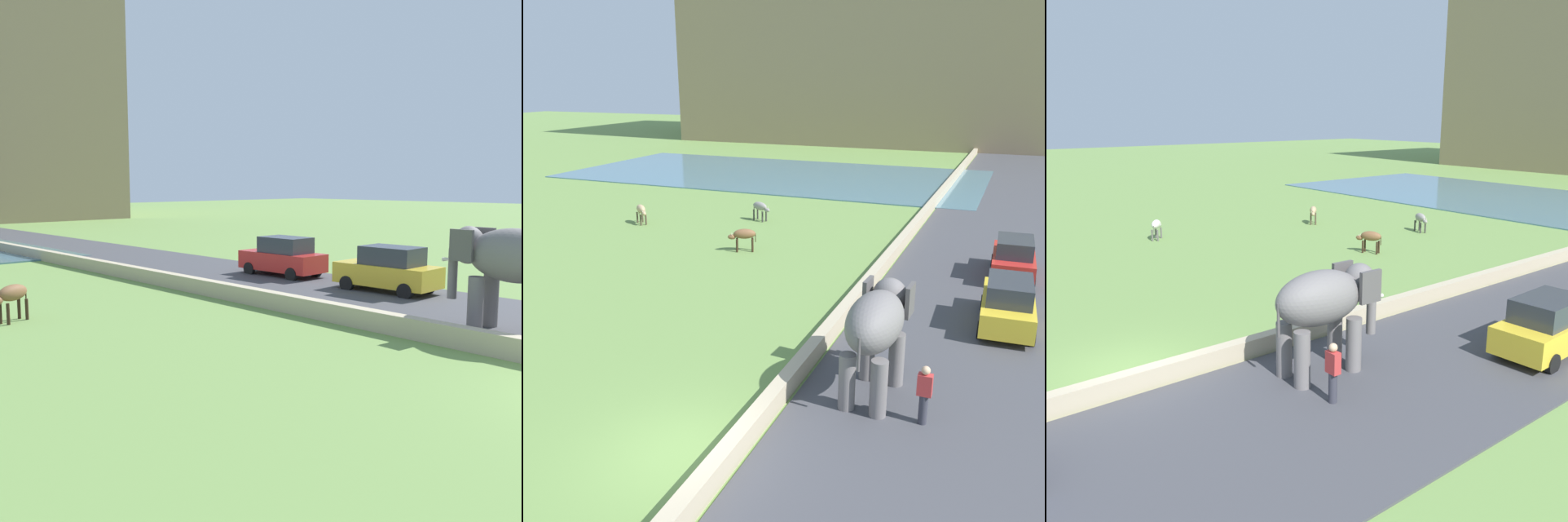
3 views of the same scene
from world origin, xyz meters
TOP-DOWN VIEW (x-y plane):
  - ground_plane at (0.00, 0.00)m, footprint 220.00×220.00m
  - road_surface at (5.00, 20.00)m, footprint 7.00×120.00m
  - barrier_wall at (1.20, 18.00)m, footprint 0.40×110.00m
  - lake at (-14.00, 37.96)m, footprint 36.00×18.00m
  - hill_distant at (-6.00, 74.66)m, footprint 64.00×28.00m
  - elephant at (3.43, 4.30)m, footprint 1.51×3.49m
  - person_beside_elephant at (4.92, 3.26)m, footprint 0.36×0.22m
  - car_red at (6.58, 16.06)m, footprint 1.88×4.04m
  - car_yellow at (6.58, 10.38)m, footprint 1.90×4.05m
  - cow_brown at (-5.95, 15.26)m, footprint 1.40×0.89m
  - cow_tan at (-14.04, 18.05)m, footprint 1.28×1.14m
  - cow_grey at (-7.88, 21.48)m, footprint 1.41×0.85m

SIDE VIEW (x-z plane):
  - ground_plane at x=0.00m, z-range 0.00..0.00m
  - road_surface at x=5.00m, z-range 0.00..0.06m
  - lake at x=-14.00m, z-range 0.00..0.08m
  - barrier_wall at x=1.20m, z-range 0.00..0.58m
  - cow_brown at x=-5.95m, z-range 0.26..1.41m
  - cow_tan at x=-14.04m, z-range 0.26..1.41m
  - cow_grey at x=-7.88m, z-range 0.26..1.41m
  - person_beside_elephant at x=4.92m, z-range 0.06..1.69m
  - car_red at x=6.58m, z-range 0.00..1.80m
  - car_yellow at x=6.58m, z-range 0.00..1.80m
  - elephant at x=3.43m, z-range 0.54..3.53m
  - hill_distant at x=-6.00m, z-range 0.00..27.64m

